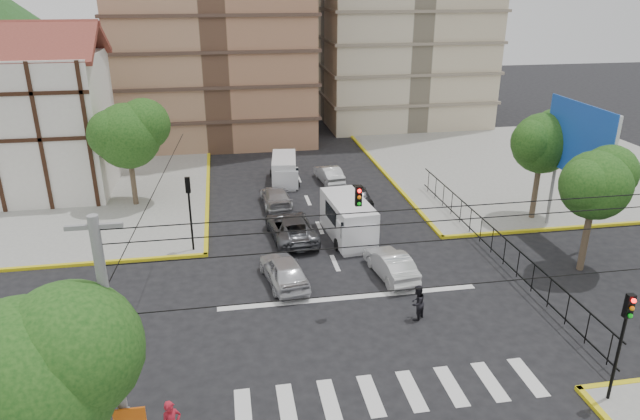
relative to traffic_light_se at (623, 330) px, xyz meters
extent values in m
plane|color=black|center=(-7.80, 7.80, -3.11)|extent=(160.00, 160.00, 0.00)
cube|color=gray|center=(-27.80, 27.80, -3.04)|extent=(26.00, 26.00, 0.15)
cube|color=gray|center=(12.20, 27.80, -3.04)|extent=(26.00, 26.00, 0.15)
cube|color=silver|center=(-7.80, 1.80, -3.11)|extent=(12.00, 2.40, 0.01)
cube|color=silver|center=(-7.80, 9.00, -3.11)|extent=(13.00, 0.40, 0.01)
cube|color=silver|center=(-26.80, 27.80, 1.89)|extent=(10.00, 8.00, 10.00)
cube|color=maroon|center=(-26.80, 25.90, 7.79)|extent=(10.80, 4.25, 2.65)
cube|color=maroon|center=(-26.80, 29.70, 7.79)|extent=(10.80, 4.25, 2.65)
cylinder|color=slate|center=(6.70, 11.80, -0.96)|extent=(0.20, 0.20, 4.00)
cylinder|color=slate|center=(6.70, 15.80, -0.96)|extent=(0.20, 0.20, 4.00)
cube|color=silver|center=(6.70, 13.80, 3.04)|extent=(0.25, 6.00, 4.00)
cube|color=blue|center=(6.50, 13.80, 3.04)|extent=(0.08, 6.20, 4.20)
sphere|color=#164213|center=(-18.80, -2.20, 1.93)|extent=(4.60, 4.60, 4.60)
sphere|color=#164213|center=(-17.65, -1.90, 2.62)|extent=(3.68, 3.68, 3.68)
cylinder|color=#473828|center=(5.20, 9.80, -1.01)|extent=(0.36, 0.36, 4.20)
sphere|color=#164213|center=(5.20, 9.80, 1.73)|extent=(3.60, 3.60, 3.60)
sphere|color=#164213|center=(6.10, 10.10, 2.27)|extent=(2.88, 2.88, 2.88)
sphere|color=#164213|center=(4.48, 9.50, 1.91)|extent=(2.70, 2.70, 2.70)
cylinder|color=#473828|center=(6.20, 16.80, -0.87)|extent=(0.36, 0.36, 4.48)
sphere|color=#164213|center=(6.20, 16.80, 2.05)|extent=(3.80, 3.80, 3.80)
sphere|color=#164213|center=(7.15, 17.10, 2.62)|extent=(3.04, 3.04, 3.04)
sphere|color=#164213|center=(5.44, 16.50, 2.24)|extent=(2.85, 2.85, 2.85)
cylinder|color=#473828|center=(-19.80, 23.80, -1.01)|extent=(0.36, 0.36, 4.20)
sphere|color=#164213|center=(-19.80, 23.80, 1.89)|extent=(4.40, 4.40, 4.40)
sphere|color=#164213|center=(-18.70, 24.10, 2.55)|extent=(3.52, 3.52, 3.52)
sphere|color=#164213|center=(-20.68, 23.50, 2.11)|extent=(3.30, 3.30, 3.30)
cylinder|color=black|center=(0.00, 0.00, -1.21)|extent=(0.12, 0.12, 3.50)
cube|color=black|center=(0.00, 0.00, 0.99)|extent=(0.28, 0.22, 0.90)
sphere|color=#FF0C0C|center=(0.00, 0.00, 1.29)|extent=(0.17, 0.17, 0.17)
cylinder|color=black|center=(-15.60, 15.60, -1.21)|extent=(0.12, 0.12, 3.50)
cube|color=black|center=(-15.60, 15.60, 0.99)|extent=(0.28, 0.22, 0.90)
sphere|color=#FF0C0C|center=(-15.60, 15.60, 1.29)|extent=(0.17, 0.17, 0.17)
cube|color=black|center=(-7.80, 7.80, 2.69)|extent=(0.28, 0.22, 0.90)
cylinder|color=black|center=(-7.80, -1.20, 3.14)|extent=(18.00, 0.03, 0.03)
cylinder|color=slate|center=(-16.80, -1.20, 1.54)|extent=(0.28, 0.28, 9.00)
cube|color=slate|center=(-16.80, -1.20, 5.74)|extent=(1.40, 0.12, 0.12)
cube|color=silver|center=(-6.36, 16.07, -1.90)|extent=(2.56, 5.43, 2.42)
cube|color=silver|center=(-6.36, 13.97, -2.06)|extent=(2.10, 1.43, 1.68)
cube|color=black|center=(-6.36, 13.60, -1.48)|extent=(1.95, 0.27, 0.95)
cylinder|color=black|center=(-7.36, 14.39, -2.74)|extent=(0.25, 0.74, 0.74)
cylinder|color=black|center=(-5.36, 14.39, -2.74)|extent=(0.25, 0.74, 0.74)
cylinder|color=black|center=(-7.36, 17.76, -2.74)|extent=(0.25, 0.74, 0.74)
cylinder|color=black|center=(-5.36, 17.76, -2.74)|extent=(0.25, 0.74, 0.74)
cube|color=silver|center=(-9.00, 27.10, -2.08)|extent=(2.32, 4.66, 2.06)
cube|color=silver|center=(-9.00, 25.31, -2.22)|extent=(1.82, 1.27, 1.43)
cube|color=black|center=(-9.00, 25.00, -1.73)|extent=(1.66, 0.30, 0.81)
cylinder|color=black|center=(-9.85, 25.67, -2.80)|extent=(0.25, 0.63, 0.63)
cylinder|color=black|center=(-8.15, 25.67, -2.80)|extent=(0.25, 0.63, 0.63)
cylinder|color=black|center=(-9.85, 28.53, -2.80)|extent=(0.25, 0.63, 0.63)
cylinder|color=black|center=(-8.15, 28.53, -2.80)|extent=(0.25, 0.63, 0.63)
imported|color=silver|center=(-10.85, 10.97, -2.35)|extent=(2.52, 4.73, 1.53)
imported|color=white|center=(-5.20, 10.80, -2.41)|extent=(2.05, 4.44, 1.41)
imported|color=#505257|center=(-9.78, 16.45, -2.35)|extent=(2.97, 5.65, 1.52)
imported|color=#A9A9AD|center=(-10.16, 22.02, -2.43)|extent=(2.08, 4.75, 1.36)
imported|color=#242426|center=(-4.66, 21.42, -2.36)|extent=(1.91, 4.48, 1.51)
imported|color=silver|center=(-5.56, 26.50, -2.45)|extent=(1.89, 4.17, 1.33)
imported|color=black|center=(-5.20, 6.59, -2.26)|extent=(1.05, 1.04, 1.71)
camera|label=1|loc=(-13.47, -15.00, 11.38)|focal=32.00mm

